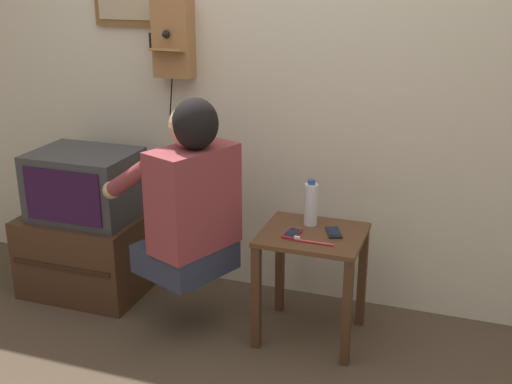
% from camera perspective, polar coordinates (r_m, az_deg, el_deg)
% --- Properties ---
extents(wall_back, '(6.80, 0.05, 2.55)m').
position_cam_1_polar(wall_back, '(3.29, 2.10, 11.80)').
color(wall_back, beige).
rests_on(wall_back, ground_plane).
extents(side_table, '(0.48, 0.42, 0.54)m').
position_cam_1_polar(side_table, '(3.04, 4.98, -5.84)').
color(side_table, '#51331E').
rests_on(side_table, ground_plane).
extents(person, '(0.65, 0.58, 0.85)m').
position_cam_1_polar(person, '(2.97, -5.95, -0.36)').
color(person, '#2D3347').
rests_on(person, ground_plane).
extents(tv_stand, '(0.65, 0.51, 0.44)m').
position_cam_1_polar(tv_stand, '(3.67, -14.65, -5.17)').
color(tv_stand, '#422819').
rests_on(tv_stand, ground_plane).
extents(television, '(0.53, 0.41, 0.36)m').
position_cam_1_polar(television, '(3.51, -14.95, 0.63)').
color(television, '#38383A').
rests_on(television, tv_stand).
extents(wall_phone_antique, '(0.24, 0.19, 0.81)m').
position_cam_1_polar(wall_phone_antique, '(3.40, -7.39, 13.46)').
color(wall_phone_antique, '#9E6B3D').
extents(cell_phone_held, '(0.07, 0.13, 0.01)m').
position_cam_1_polar(cell_phone_held, '(2.96, 3.24, -3.69)').
color(cell_phone_held, maroon).
rests_on(cell_phone_held, side_table).
extents(cell_phone_spare, '(0.10, 0.14, 0.01)m').
position_cam_1_polar(cell_phone_spare, '(2.99, 6.93, -3.59)').
color(cell_phone_spare, black).
rests_on(cell_phone_spare, side_table).
extents(water_bottle, '(0.06, 0.06, 0.23)m').
position_cam_1_polar(water_bottle, '(3.05, 4.91, -1.05)').
color(water_bottle, silver).
rests_on(water_bottle, side_table).
extents(toothbrush, '(0.18, 0.01, 0.02)m').
position_cam_1_polar(toothbrush, '(2.88, 4.91, -4.40)').
color(toothbrush, '#D83F4C').
rests_on(toothbrush, side_table).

